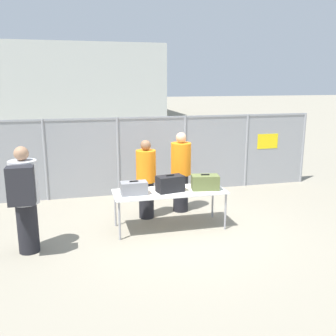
{
  "coord_description": "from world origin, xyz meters",
  "views": [
    {
      "loc": [
        -1.87,
        -6.5,
        2.79
      ],
      "look_at": [
        -0.05,
        0.71,
        1.05
      ],
      "focal_mm": 40.0,
      "sensor_mm": 36.0,
      "label": 1
    }
  ],
  "objects_px": {
    "inspection_table": "(170,193)",
    "suitcase_grey": "(134,188)",
    "suitcase_black": "(170,184)",
    "suitcase_olive": "(205,182)",
    "security_worker_far": "(181,171)",
    "traveler_hooded": "(25,196)",
    "utility_trailer": "(180,156)",
    "security_worker_near": "(146,178)"
  },
  "relations": [
    {
      "from": "suitcase_olive",
      "to": "traveler_hooded",
      "type": "distance_m",
      "value": 3.25
    },
    {
      "from": "security_worker_far",
      "to": "suitcase_black",
      "type": "bearing_deg",
      "value": 85.12
    },
    {
      "from": "suitcase_grey",
      "to": "security_worker_near",
      "type": "xyz_separation_m",
      "value": [
        0.36,
        0.71,
        -0.02
      ]
    },
    {
      "from": "suitcase_grey",
      "to": "security_worker_far",
      "type": "distance_m",
      "value": 1.5
    },
    {
      "from": "suitcase_grey",
      "to": "suitcase_olive",
      "type": "relative_size",
      "value": 0.87
    },
    {
      "from": "suitcase_grey",
      "to": "suitcase_black",
      "type": "height_order",
      "value": "suitcase_black"
    },
    {
      "from": "traveler_hooded",
      "to": "security_worker_far",
      "type": "height_order",
      "value": "traveler_hooded"
    },
    {
      "from": "security_worker_near",
      "to": "utility_trailer",
      "type": "bearing_deg",
      "value": -113.44
    },
    {
      "from": "suitcase_black",
      "to": "traveler_hooded",
      "type": "distance_m",
      "value": 2.58
    },
    {
      "from": "suitcase_black",
      "to": "security_worker_far",
      "type": "xyz_separation_m",
      "value": [
        0.48,
        0.92,
        0.0
      ]
    },
    {
      "from": "inspection_table",
      "to": "traveler_hooded",
      "type": "height_order",
      "value": "traveler_hooded"
    },
    {
      "from": "inspection_table",
      "to": "suitcase_grey",
      "type": "bearing_deg",
      "value": -176.51
    },
    {
      "from": "traveler_hooded",
      "to": "utility_trailer",
      "type": "relative_size",
      "value": 0.39
    },
    {
      "from": "inspection_table",
      "to": "security_worker_near",
      "type": "xyz_separation_m",
      "value": [
        -0.33,
        0.67,
        0.15
      ]
    },
    {
      "from": "inspection_table",
      "to": "security_worker_far",
      "type": "bearing_deg",
      "value": 61.85
    },
    {
      "from": "inspection_table",
      "to": "suitcase_black",
      "type": "distance_m",
      "value": 0.2
    },
    {
      "from": "suitcase_grey",
      "to": "utility_trailer",
      "type": "xyz_separation_m",
      "value": [
        2.23,
        4.65,
        -0.42
      ]
    },
    {
      "from": "inspection_table",
      "to": "suitcase_black",
      "type": "height_order",
      "value": "suitcase_black"
    },
    {
      "from": "suitcase_grey",
      "to": "utility_trailer",
      "type": "height_order",
      "value": "suitcase_grey"
    },
    {
      "from": "inspection_table",
      "to": "traveler_hooded",
      "type": "distance_m",
      "value": 2.6
    },
    {
      "from": "suitcase_grey",
      "to": "security_worker_far",
      "type": "xyz_separation_m",
      "value": [
        1.17,
        0.93,
        0.03
      ]
    },
    {
      "from": "traveler_hooded",
      "to": "security_worker_far",
      "type": "distance_m",
      "value": 3.32
    },
    {
      "from": "traveler_hooded",
      "to": "utility_trailer",
      "type": "height_order",
      "value": "traveler_hooded"
    },
    {
      "from": "suitcase_olive",
      "to": "security_worker_near",
      "type": "distance_m",
      "value": 1.25
    },
    {
      "from": "utility_trailer",
      "to": "traveler_hooded",
      "type": "bearing_deg",
      "value": -128.55
    },
    {
      "from": "suitcase_olive",
      "to": "utility_trailer",
      "type": "xyz_separation_m",
      "value": [
        0.85,
        4.67,
        -0.44
      ]
    },
    {
      "from": "suitcase_black",
      "to": "traveler_hooded",
      "type": "bearing_deg",
      "value": -169.52
    },
    {
      "from": "utility_trailer",
      "to": "security_worker_near",
      "type": "bearing_deg",
      "value": -115.32
    },
    {
      "from": "suitcase_black",
      "to": "suitcase_olive",
      "type": "bearing_deg",
      "value": -2.25
    },
    {
      "from": "suitcase_olive",
      "to": "traveler_hooded",
      "type": "height_order",
      "value": "traveler_hooded"
    },
    {
      "from": "suitcase_grey",
      "to": "suitcase_black",
      "type": "xyz_separation_m",
      "value": [
        0.69,
        0.01,
        0.03
      ]
    },
    {
      "from": "inspection_table",
      "to": "suitcase_black",
      "type": "xyz_separation_m",
      "value": [
        0.0,
        -0.03,
        0.2
      ]
    },
    {
      "from": "suitcase_black",
      "to": "suitcase_olive",
      "type": "height_order",
      "value": "suitcase_black"
    },
    {
      "from": "security_worker_near",
      "to": "utility_trailer",
      "type": "relative_size",
      "value": 0.36
    },
    {
      "from": "suitcase_black",
      "to": "security_worker_far",
      "type": "bearing_deg",
      "value": 62.63
    },
    {
      "from": "security_worker_far",
      "to": "utility_trailer",
      "type": "height_order",
      "value": "security_worker_far"
    },
    {
      "from": "inspection_table",
      "to": "suitcase_grey",
      "type": "xyz_separation_m",
      "value": [
        -0.69,
        -0.04,
        0.17
      ]
    },
    {
      "from": "suitcase_black",
      "to": "utility_trailer",
      "type": "bearing_deg",
      "value": 71.67
    },
    {
      "from": "suitcase_olive",
      "to": "security_worker_far",
      "type": "bearing_deg",
      "value": 102.67
    },
    {
      "from": "inspection_table",
      "to": "security_worker_far",
      "type": "height_order",
      "value": "security_worker_far"
    },
    {
      "from": "inspection_table",
      "to": "utility_trailer",
      "type": "xyz_separation_m",
      "value": [
        1.54,
        4.61,
        -0.25
      ]
    },
    {
      "from": "security_worker_near",
      "to": "security_worker_far",
      "type": "distance_m",
      "value": 0.84
    }
  ]
}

